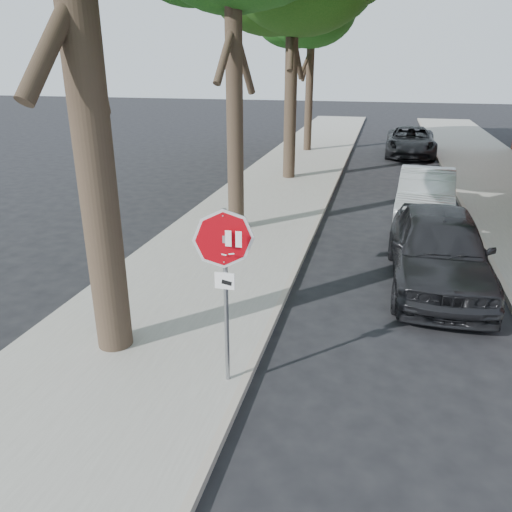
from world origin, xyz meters
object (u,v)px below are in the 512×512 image
at_px(tree_far, 312,3).
at_px(car_a, 439,249).
at_px(stop_sign, 225,265).
at_px(car_d, 411,141).
at_px(car_b, 425,195).

bearing_deg(tree_far, car_a, -72.31).
relative_size(stop_sign, car_a, 0.54).
bearing_deg(stop_sign, car_d, 81.15).
bearing_deg(car_a, tree_far, 106.56).
xyz_separation_m(stop_sign, car_d, (3.30, 21.18, -1.23)).
bearing_deg(stop_sign, tree_far, 95.46).
xyz_separation_m(tree_far, car_b, (5.32, -11.56, -6.47)).
bearing_deg(car_d, car_b, -88.99).
relative_size(stop_sign, tree_far, 0.28).
bearing_deg(car_d, car_a, -89.14).
bearing_deg(car_d, stop_sign, -97.84).
distance_m(tree_far, car_d, 8.39).
xyz_separation_m(tree_far, car_a, (5.28, -16.55, -6.39)).
distance_m(car_a, car_d, 16.60).
xyz_separation_m(stop_sign, car_a, (3.26, 4.59, -1.12)).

